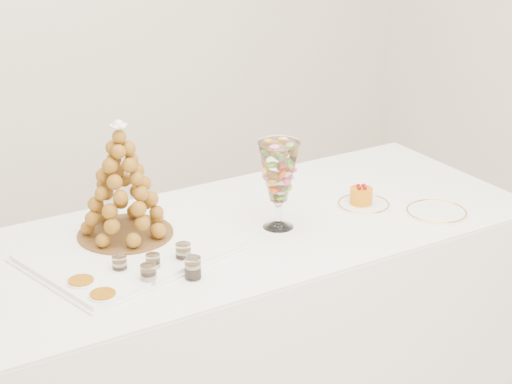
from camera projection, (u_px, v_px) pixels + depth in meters
buffet_table at (233, 333)px, 3.11m from camera, size 2.20×0.94×0.83m
lace_tray at (131, 251)px, 2.79m from camera, size 0.70×0.58×0.02m
macaron_vase at (279, 173)px, 2.91m from camera, size 0.14×0.14×0.31m
cake_plate at (364, 205)px, 3.15m from camera, size 0.20×0.20×0.01m
spare_plate at (436, 212)px, 3.09m from camera, size 0.22×0.22×0.01m
verrine_a at (120, 265)px, 2.64m from camera, size 0.05×0.05×0.06m
verrine_b at (153, 264)px, 2.66m from camera, size 0.06×0.06×0.06m
verrine_c at (183, 254)px, 2.71m from camera, size 0.05×0.05×0.07m
verrine_d at (149, 275)px, 2.58m from camera, size 0.06×0.06×0.07m
verrine_e at (193, 268)px, 2.62m from camera, size 0.05×0.05×0.07m
ramekin_back at (81, 285)px, 2.57m from camera, size 0.09×0.09×0.03m
ramekin_front at (103, 298)px, 2.49m from camera, size 0.09×0.09×0.03m
croquembouche at (122, 180)px, 2.80m from camera, size 0.34×0.34×0.40m
mousse_cake at (361, 196)px, 3.14m from camera, size 0.08×0.08×0.07m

